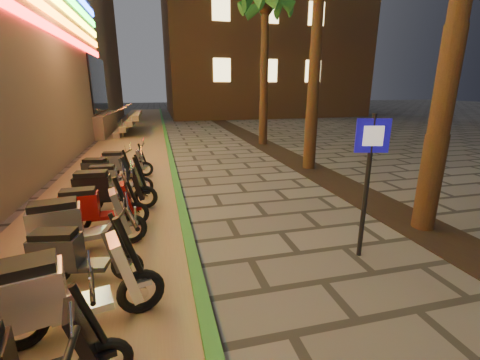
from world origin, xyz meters
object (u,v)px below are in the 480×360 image
object	(u,v)px
scooter_9	(106,189)
scooter_5	(55,293)
scooter_6	(74,254)
scooter_7	(75,223)
pedestrian_sign	(369,168)
scooter_12	(121,163)
scooter_11	(105,171)
scooter_8	(94,207)
scooter_10	(113,179)

from	to	relation	value
scooter_9	scooter_5	bearing A→B (deg)	-88.16
scooter_6	scooter_7	distance (m)	0.90
scooter_5	scooter_6	size ratio (longest dim) A/B	1.24
pedestrian_sign	scooter_6	world-z (taller)	pedestrian_sign
scooter_7	scooter_12	size ratio (longest dim) A/B	1.21
scooter_11	scooter_12	distance (m)	1.04
scooter_8	scooter_11	world-z (taller)	scooter_8
scooter_8	scooter_9	distance (m)	1.00
scooter_5	scooter_12	world-z (taller)	scooter_5
scooter_5	scooter_6	distance (m)	1.09
scooter_7	scooter_9	world-z (taller)	scooter_7
scooter_5	scooter_9	size ratio (longest dim) A/B	1.07
scooter_8	scooter_5	bearing A→B (deg)	-91.48
scooter_5	scooter_12	distance (m)	6.75
scooter_6	scooter_10	xyz separation A→B (m)	(0.07, 3.79, 0.01)
scooter_10	scooter_8	bearing A→B (deg)	-91.86
scooter_5	scooter_8	distance (m)	2.87
pedestrian_sign	scooter_7	bearing A→B (deg)	179.64
scooter_7	scooter_10	world-z (taller)	scooter_7
scooter_9	scooter_7	bearing A→B (deg)	-94.59
scooter_7	scooter_9	distance (m)	1.91
scooter_7	scooter_10	distance (m)	2.93
scooter_12	scooter_9	bearing A→B (deg)	-87.18
scooter_6	scooter_12	bearing A→B (deg)	99.55
scooter_6	scooter_11	bearing A→B (deg)	103.51
scooter_7	scooter_8	world-z (taller)	scooter_7
pedestrian_sign	scooter_11	distance (m)	6.83
scooter_5	scooter_7	bearing A→B (deg)	82.43
scooter_10	scooter_11	bearing A→B (deg)	111.62
pedestrian_sign	scooter_6	xyz separation A→B (m)	(-4.29, 0.31, -1.03)
pedestrian_sign	scooter_5	distance (m)	4.40
scooter_9	scooter_12	bearing A→B (deg)	90.74
scooter_6	scooter_12	size ratio (longest dim) A/B	1.00
scooter_7	scooter_9	bearing A→B (deg)	73.01
scooter_7	scooter_10	bearing A→B (deg)	74.56
pedestrian_sign	scooter_11	world-z (taller)	pedestrian_sign
scooter_6	scooter_7	world-z (taller)	scooter_7
scooter_6	scooter_10	bearing A→B (deg)	99.29
pedestrian_sign	scooter_8	size ratio (longest dim) A/B	1.45
pedestrian_sign	scooter_10	size ratio (longest dim) A/B	1.52
scooter_5	scooter_8	size ratio (longest dim) A/B	1.16
scooter_12	scooter_11	bearing A→B (deg)	-105.31
scooter_7	scooter_5	bearing A→B (deg)	-94.34
scooter_9	scooter_12	distance (m)	2.89
pedestrian_sign	scooter_11	xyz separation A→B (m)	(-4.55, 4.99, -1.02)
pedestrian_sign	scooter_7	size ratio (longest dim) A/B	1.29
scooter_9	scooter_12	world-z (taller)	scooter_9
scooter_10	scooter_11	world-z (taller)	scooter_10
scooter_5	scooter_7	distance (m)	1.97
scooter_6	scooter_9	xyz separation A→B (m)	(0.04, 2.78, 0.07)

